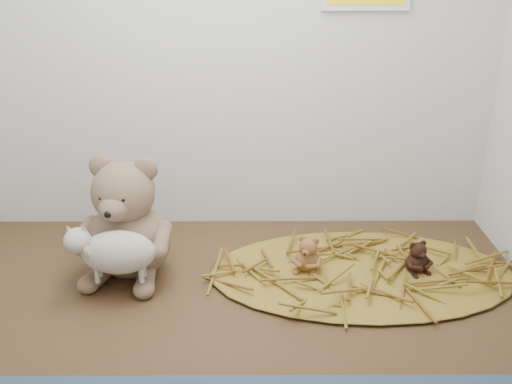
{
  "coord_description": "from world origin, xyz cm",
  "views": [
    {
      "loc": [
        7.06,
        -92.51,
        59.9
      ],
      "look_at": [
        7.54,
        2.12,
        19.47
      ],
      "focal_mm": 40.0,
      "sensor_mm": 36.0,
      "label": 1
    }
  ],
  "objects_px": {
    "toy_lamb": "(118,252)",
    "mini_teddy_brown": "(417,255)",
    "main_teddy": "(127,217)",
    "mini_teddy_tan": "(308,253)"
  },
  "relations": [
    {
      "from": "toy_lamb",
      "to": "mini_teddy_brown",
      "type": "height_order",
      "value": "toy_lamb"
    },
    {
      "from": "main_teddy",
      "to": "toy_lamb",
      "type": "height_order",
      "value": "main_teddy"
    },
    {
      "from": "mini_teddy_tan",
      "to": "toy_lamb",
      "type": "bearing_deg",
      "value": -145.59
    },
    {
      "from": "toy_lamb",
      "to": "mini_teddy_brown",
      "type": "distance_m",
      "value": 0.57
    },
    {
      "from": "main_teddy",
      "to": "mini_teddy_brown",
      "type": "height_order",
      "value": "main_teddy"
    },
    {
      "from": "mini_teddy_brown",
      "to": "toy_lamb",
      "type": "bearing_deg",
      "value": 166.45
    },
    {
      "from": "main_teddy",
      "to": "mini_teddy_brown",
      "type": "distance_m",
      "value": 0.57
    },
    {
      "from": "mini_teddy_brown",
      "to": "main_teddy",
      "type": "bearing_deg",
      "value": 157.63
    },
    {
      "from": "toy_lamb",
      "to": "mini_teddy_tan",
      "type": "xyz_separation_m",
      "value": [
        0.35,
        0.07,
        -0.04
      ]
    },
    {
      "from": "main_teddy",
      "to": "mini_teddy_tan",
      "type": "height_order",
      "value": "main_teddy"
    }
  ]
}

